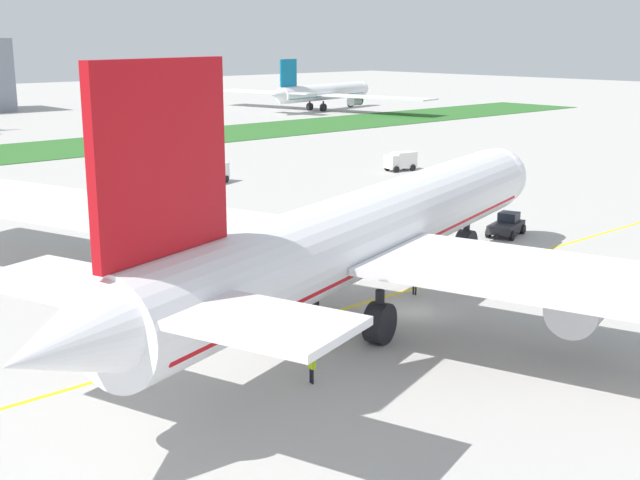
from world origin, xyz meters
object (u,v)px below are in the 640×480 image
(pushback_tug, at_px, (507,225))
(airliner_foreground, at_px, (362,235))
(ground_crew_wingwalker_port, at_px, (312,365))
(service_truck_fuel_bowser, at_px, (401,160))
(service_truck_baggage_loader, at_px, (212,173))
(parked_airliner_far_outer, at_px, (321,93))
(ground_crew_marshaller_front, at_px, (550,291))
(ground_crew_wingwalker_starboard, at_px, (415,281))

(pushback_tug, bearing_deg, airliner_foreground, -163.14)
(ground_crew_wingwalker_port, relative_size, service_truck_fuel_bowser, 0.38)
(service_truck_baggage_loader, distance_m, parked_airliner_far_outer, 110.88)
(airliner_foreground, xyz_separation_m, ground_crew_marshaller_front, (12.32, -6.26, -4.89))
(ground_crew_marshaller_front, relative_size, service_truck_fuel_bowser, 0.35)
(airliner_foreground, bearing_deg, ground_crew_wingwalker_starboard, 12.79)
(airliner_foreground, height_order, pushback_tug, airliner_foreground)
(ground_crew_wingwalker_port, height_order, service_truck_fuel_bowser, service_truck_fuel_bowser)
(ground_crew_marshaller_front, xyz_separation_m, service_truck_fuel_bowser, (36.84, 48.04, 0.45))
(ground_crew_wingwalker_starboard, relative_size, service_truck_baggage_loader, 0.33)
(ground_crew_wingwalker_port, relative_size, parked_airliner_far_outer, 0.03)
(pushback_tug, relative_size, ground_crew_wingwalker_port, 3.66)
(ground_crew_wingwalker_starboard, bearing_deg, service_truck_baggage_loader, 71.58)
(ground_crew_wingwalker_port, xyz_separation_m, service_truck_fuel_bowser, (58.25, 47.19, 0.38))
(ground_crew_wingwalker_starboard, height_order, service_truck_baggage_loader, service_truck_baggage_loader)
(ground_crew_marshaller_front, relative_size, ground_crew_wingwalker_starboard, 0.95)
(service_truck_baggage_loader, bearing_deg, parked_airliner_far_outer, 40.72)
(ground_crew_wingwalker_starboard, xyz_separation_m, service_truck_baggage_loader, (16.34, 49.09, 0.37))
(pushback_tug, bearing_deg, ground_crew_marshaller_front, -136.20)
(pushback_tug, bearing_deg, ground_crew_wingwalker_port, -159.43)
(airliner_foreground, height_order, ground_crew_wingwalker_starboard, airliner_foreground)
(pushback_tug, distance_m, parked_airliner_far_outer, 139.76)
(ground_crew_marshaller_front, bearing_deg, pushback_tug, 43.80)
(pushback_tug, xyz_separation_m, ground_crew_wingwalker_starboard, (-20.49, -6.74, 0.07))
(ground_crew_wingwalker_starboard, bearing_deg, parked_airliner_far_outer, 50.42)
(ground_crew_wingwalker_port, xyz_separation_m, ground_crew_marshaller_front, (21.41, -0.85, -0.07))
(airliner_foreground, relative_size, ground_crew_wingwalker_port, 50.10)
(ground_crew_marshaller_front, distance_m, ground_crew_wingwalker_starboard, 9.46)
(pushback_tug, xyz_separation_m, parked_airliner_far_outer, (79.87, 114.65, 3.47))
(ground_crew_wingwalker_port, bearing_deg, pushback_tug, 20.57)
(ground_crew_wingwalker_port, xyz_separation_m, service_truck_baggage_loader, (32.50, 56.09, 0.36))
(service_truck_fuel_bowser, bearing_deg, parked_airliner_far_outer, 54.34)
(airliner_foreground, distance_m, ground_crew_wingwalker_starboard, 8.71)
(pushback_tug, height_order, parked_airliner_far_outer, parked_airliner_far_outer)
(ground_crew_marshaller_front, xyz_separation_m, service_truck_baggage_loader, (11.09, 56.95, 0.42))
(ground_crew_marshaller_front, distance_m, service_truck_baggage_loader, 58.02)
(ground_crew_marshaller_front, distance_m, parked_airliner_far_outer, 160.50)
(service_truck_baggage_loader, bearing_deg, airliner_foreground, -114.79)
(airliner_foreground, relative_size, service_truck_fuel_bowser, 18.90)
(airliner_foreground, bearing_deg, ground_crew_wingwalker_port, -149.26)
(service_truck_fuel_bowser, bearing_deg, pushback_tug, -122.87)
(ground_crew_wingwalker_starboard, bearing_deg, pushback_tug, 18.22)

